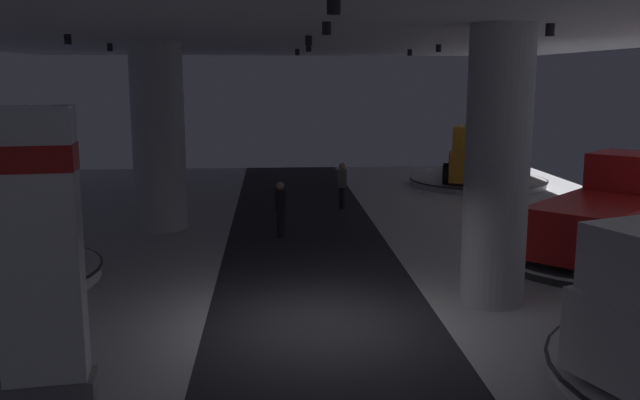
{
  "coord_description": "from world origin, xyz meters",
  "views": [
    {
      "loc": [
        -0.91,
        -11.93,
        4.52
      ],
      "look_at": [
        0.28,
        5.14,
        1.4
      ],
      "focal_mm": 38.29,
      "sensor_mm": 36.0,
      "label": 1
    }
  ],
  "objects_px": {
    "brand_sign_pylon": "(39,254)",
    "column_right": "(497,168)",
    "display_platform_deep_right": "(478,181)",
    "visitor_walking_far": "(281,206)",
    "pickup_truck_deep_right": "(478,157)",
    "display_platform_mid_right": "(604,255)",
    "pickup_truck_mid_right": "(611,212)",
    "visitor_walking_near": "(342,183)",
    "column_left": "(159,137)"
  },
  "relations": [
    {
      "from": "column_right",
      "to": "display_platform_mid_right",
      "type": "distance_m",
      "value": 5.42
    },
    {
      "from": "column_left",
      "to": "display_platform_mid_right",
      "type": "height_order",
      "value": "column_left"
    },
    {
      "from": "visitor_walking_near",
      "to": "column_left",
      "type": "bearing_deg",
      "value": -155.0
    },
    {
      "from": "column_right",
      "to": "visitor_walking_near",
      "type": "bearing_deg",
      "value": 101.36
    },
    {
      "from": "visitor_walking_far",
      "to": "column_right",
      "type": "bearing_deg",
      "value": -54.96
    },
    {
      "from": "visitor_walking_near",
      "to": "visitor_walking_far",
      "type": "height_order",
      "value": "same"
    },
    {
      "from": "pickup_truck_deep_right",
      "to": "column_left",
      "type": "bearing_deg",
      "value": -149.14
    },
    {
      "from": "column_left",
      "to": "column_right",
      "type": "xyz_separation_m",
      "value": [
        7.74,
        -7.39,
        0.0
      ]
    },
    {
      "from": "column_left",
      "to": "column_right",
      "type": "relative_size",
      "value": 1.0
    },
    {
      "from": "brand_sign_pylon",
      "to": "visitor_walking_near",
      "type": "distance_m",
      "value": 14.96
    },
    {
      "from": "brand_sign_pylon",
      "to": "visitor_walking_far",
      "type": "bearing_deg",
      "value": 70.85
    },
    {
      "from": "pickup_truck_deep_right",
      "to": "pickup_truck_mid_right",
      "type": "relative_size",
      "value": 1.08
    },
    {
      "from": "display_platform_deep_right",
      "to": "pickup_truck_deep_right",
      "type": "relative_size",
      "value": 1.0
    },
    {
      "from": "display_platform_deep_right",
      "to": "pickup_truck_deep_right",
      "type": "distance_m",
      "value": 1.11
    },
    {
      "from": "column_left",
      "to": "visitor_walking_far",
      "type": "relative_size",
      "value": 3.46
    },
    {
      "from": "column_right",
      "to": "pickup_truck_deep_right",
      "type": "xyz_separation_m",
      "value": [
        4.09,
        14.46,
        -1.52
      ]
    },
    {
      "from": "brand_sign_pylon",
      "to": "visitor_walking_far",
      "type": "height_order",
      "value": "brand_sign_pylon"
    },
    {
      "from": "brand_sign_pylon",
      "to": "column_right",
      "type": "bearing_deg",
      "value": 26.56
    },
    {
      "from": "display_platform_deep_right",
      "to": "visitor_walking_near",
      "type": "height_order",
      "value": "visitor_walking_near"
    },
    {
      "from": "column_right",
      "to": "display_platform_mid_right",
      "type": "relative_size",
      "value": 0.94
    },
    {
      "from": "brand_sign_pylon",
      "to": "display_platform_mid_right",
      "type": "relative_size",
      "value": 0.71
    },
    {
      "from": "display_platform_mid_right",
      "to": "pickup_truck_mid_right",
      "type": "bearing_deg",
      "value": 44.67
    },
    {
      "from": "column_left",
      "to": "display_platform_mid_right",
      "type": "bearing_deg",
      "value": -21.4
    },
    {
      "from": "display_platform_mid_right",
      "to": "pickup_truck_mid_right",
      "type": "xyz_separation_m",
      "value": [
        0.23,
        0.23,
        1.04
      ]
    },
    {
      "from": "display_platform_deep_right",
      "to": "visitor_walking_far",
      "type": "height_order",
      "value": "visitor_walking_far"
    },
    {
      "from": "display_platform_deep_right",
      "to": "display_platform_mid_right",
      "type": "bearing_deg",
      "value": -91.96
    },
    {
      "from": "display_platform_deep_right",
      "to": "display_platform_mid_right",
      "type": "distance_m",
      "value": 11.89
    },
    {
      "from": "column_right",
      "to": "visitor_walking_far",
      "type": "distance_m",
      "value": 7.52
    },
    {
      "from": "column_right",
      "to": "pickup_truck_mid_right",
      "type": "height_order",
      "value": "column_right"
    },
    {
      "from": "display_platform_deep_right",
      "to": "visitor_walking_near",
      "type": "relative_size",
      "value": 3.57
    },
    {
      "from": "column_left",
      "to": "display_platform_deep_right",
      "type": "relative_size",
      "value": 0.97
    },
    {
      "from": "pickup_truck_deep_right",
      "to": "visitor_walking_far",
      "type": "bearing_deg",
      "value": -134.23
    },
    {
      "from": "visitor_walking_far",
      "to": "column_left",
      "type": "bearing_deg",
      "value": 158.15
    },
    {
      "from": "display_platform_mid_right",
      "to": "visitor_walking_far",
      "type": "height_order",
      "value": "visitor_walking_far"
    },
    {
      "from": "brand_sign_pylon",
      "to": "display_platform_deep_right",
      "type": "distance_m",
      "value": 22.05
    },
    {
      "from": "brand_sign_pylon",
      "to": "display_platform_deep_right",
      "type": "xyz_separation_m",
      "value": [
        11.76,
        18.55,
        -1.97
      ]
    },
    {
      "from": "pickup_truck_deep_right",
      "to": "display_platform_mid_right",
      "type": "xyz_separation_m",
      "value": [
        -0.31,
        -11.58,
        -1.09
      ]
    },
    {
      "from": "column_left",
      "to": "visitor_walking_near",
      "type": "distance_m",
      "value": 6.57
    },
    {
      "from": "brand_sign_pylon",
      "to": "column_left",
      "type": "bearing_deg",
      "value": 90.87
    },
    {
      "from": "column_right",
      "to": "brand_sign_pylon",
      "type": "distance_m",
      "value": 8.48
    },
    {
      "from": "column_right",
      "to": "visitor_walking_near",
      "type": "relative_size",
      "value": 3.46
    },
    {
      "from": "column_right",
      "to": "visitor_walking_near",
      "type": "xyz_separation_m",
      "value": [
        -2.02,
        10.06,
        -1.84
      ]
    },
    {
      "from": "brand_sign_pylon",
      "to": "pickup_truck_mid_right",
      "type": "relative_size",
      "value": 0.79
    },
    {
      "from": "column_right",
      "to": "pickup_truck_deep_right",
      "type": "height_order",
      "value": "column_right"
    },
    {
      "from": "column_left",
      "to": "column_right",
      "type": "distance_m",
      "value": 10.7
    },
    {
      "from": "display_platform_deep_right",
      "to": "visitor_walking_far",
      "type": "xyz_separation_m",
      "value": [
        -8.37,
        -8.8,
        0.74
      ]
    },
    {
      "from": "display_platform_deep_right",
      "to": "display_platform_mid_right",
      "type": "relative_size",
      "value": 0.97
    },
    {
      "from": "column_right",
      "to": "visitor_walking_far",
      "type": "relative_size",
      "value": 3.46
    },
    {
      "from": "visitor_walking_near",
      "to": "display_platform_mid_right",
      "type": "bearing_deg",
      "value": -51.07
    },
    {
      "from": "column_left",
      "to": "display_platform_mid_right",
      "type": "xyz_separation_m",
      "value": [
        11.52,
        -4.51,
        -2.62
      ]
    }
  ]
}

